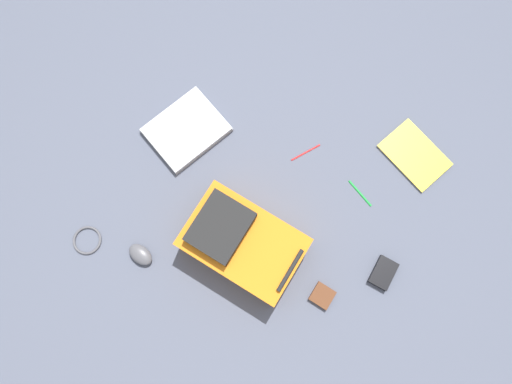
{
  "coord_description": "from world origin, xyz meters",
  "views": [
    {
      "loc": [
        0.36,
        0.17,
        1.87
      ],
      "look_at": [
        0.03,
        -0.05,
        0.02
      ],
      "focal_mm": 32.34,
      "sensor_mm": 36.0,
      "label": 1
    }
  ],
  "objects": [
    {
      "name": "laptop",
      "position": [
        -0.04,
        -0.45,
        0.02
      ],
      "size": [
        0.37,
        0.33,
        0.03
      ],
      "color": "#929296",
      "rests_on": "ground_plane"
    },
    {
      "name": "book_comic",
      "position": [
        -0.48,
        0.42,
        0.01
      ],
      "size": [
        0.25,
        0.31,
        0.01
      ],
      "color": "silver",
      "rests_on": "ground_plane"
    },
    {
      "name": "earbud_pouch",
      "position": [
        0.23,
        0.4,
        0.01
      ],
      "size": [
        0.08,
        0.08,
        0.02
      ],
      "primitive_type": "cube",
      "rotation": [
        0.0,
        0.0,
        0.02
      ],
      "color": "#59331E",
      "rests_on": "ground_plane"
    },
    {
      "name": "backpack",
      "position": [
        0.24,
        0.02,
        0.09
      ],
      "size": [
        0.3,
        0.45,
        0.21
      ],
      "color": "orange",
      "rests_on": "ground_plane"
    },
    {
      "name": "pen_black",
      "position": [
        -0.23,
        0.03,
        0.0
      ],
      "size": [
        0.13,
        0.07,
        0.01
      ],
      "primitive_type": "cylinder",
      "rotation": [
        1.57,
        0.0,
        1.09
      ],
      "color": "red",
      "rests_on": "ground_plane"
    },
    {
      "name": "power_brick",
      "position": [
        0.02,
        0.55,
        0.01
      ],
      "size": [
        0.13,
        0.09,
        0.03
      ],
      "primitive_type": "cube",
      "rotation": [
        0.0,
        0.0,
        4.79
      ],
      "color": "black",
      "rests_on": "ground_plane"
    },
    {
      "name": "cable_coil",
      "position": [
        0.57,
        -0.51,
        0.01
      ],
      "size": [
        0.12,
        0.12,
        0.01
      ],
      "primitive_type": "torus",
      "color": "#4C4C51",
      "rests_on": "ground_plane"
    },
    {
      "name": "ground_plane",
      "position": [
        0.0,
        0.0,
        0.0
      ],
      "size": [
        3.91,
        3.91,
        0.0
      ],
      "primitive_type": "plane",
      "color": "#4C5160"
    },
    {
      "name": "computer_mouse",
      "position": [
        0.5,
        -0.29,
        0.02
      ],
      "size": [
        0.08,
        0.11,
        0.04
      ],
      "primitive_type": "ellipsoid",
      "rotation": [
        0.0,
        0.0,
        -0.1
      ],
      "color": "#4C4C51",
      "rests_on": "ground_plane"
    },
    {
      "name": "pen_blue",
      "position": [
        -0.21,
        0.31,
        0.0
      ],
      "size": [
        0.05,
        0.13,
        0.01
      ],
      "primitive_type": "cylinder",
      "rotation": [
        1.57,
        0.0,
        -0.31
      ],
      "color": "#198C33",
      "rests_on": "ground_plane"
    }
  ]
}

